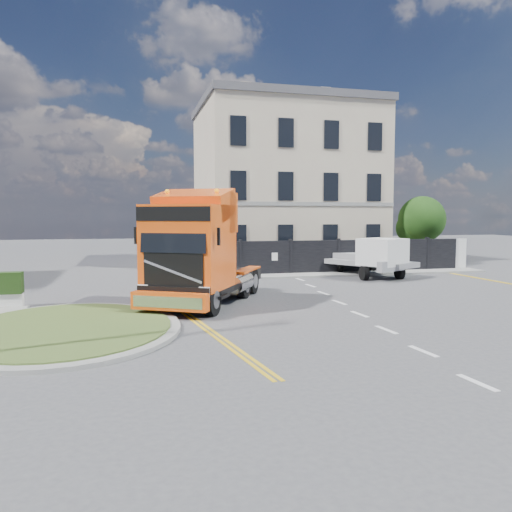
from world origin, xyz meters
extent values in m
plane|color=#424244|center=(0.00, 0.00, 0.00)|extent=(120.00, 120.00, 0.00)
cylinder|color=gray|center=(-7.00, -3.00, 0.06)|extent=(6.80, 6.80, 0.12)
cylinder|color=#3F5221|center=(-7.00, -3.00, 0.14)|extent=(6.20, 6.20, 0.05)
cube|color=black|center=(6.00, 9.00, 1.00)|extent=(18.00, 0.25, 2.00)
cube|color=silver|center=(14.50, 9.00, 1.00)|extent=(2.60, 0.12, 2.00)
cube|color=beige|center=(6.00, 16.50, 5.50)|extent=(12.00, 10.00, 11.00)
cube|color=#49494E|center=(6.00, 16.50, 11.25)|extent=(12.30, 10.30, 0.50)
cube|color=beige|center=(3.00, 16.50, 12.00)|extent=(0.80, 0.80, 1.60)
cube|color=beige|center=(9.00, 16.50, 12.00)|extent=(0.80, 0.80, 1.60)
cylinder|color=#382619|center=(14.50, 12.00, 1.20)|extent=(0.24, 0.24, 2.40)
sphere|color=black|center=(14.50, 12.00, 3.20)|extent=(3.20, 3.20, 3.20)
sphere|color=black|center=(14.00, 12.40, 2.60)|extent=(2.20, 2.20, 2.20)
cube|color=gray|center=(6.00, 8.10, 0.06)|extent=(20.00, 1.60, 0.12)
cube|color=black|center=(-2.06, 1.18, 0.81)|extent=(5.64, 7.21, 0.49)
cube|color=#EC5010|center=(-2.98, -0.46, 2.32)|extent=(3.72, 3.77, 3.02)
cube|color=#EC5010|center=(-2.43, 0.52, 3.56)|extent=(2.82, 2.17, 1.51)
cube|color=black|center=(-3.66, -1.66, 2.75)|extent=(2.10, 1.22, 1.13)
cube|color=#EC5010|center=(-3.83, -1.96, 0.59)|extent=(2.53, 1.65, 0.59)
cylinder|color=black|center=(-4.42, -0.64, 0.56)|extent=(0.85, 1.15, 1.12)
cylinder|color=gray|center=(-4.42, -0.64, 0.56)|extent=(0.64, 0.73, 0.62)
cylinder|color=black|center=(-2.39, -1.78, 0.56)|extent=(0.85, 1.15, 1.12)
cylinder|color=gray|center=(-2.39, -1.78, 0.56)|extent=(0.64, 0.73, 0.62)
cylinder|color=black|center=(-2.54, 2.69, 0.56)|extent=(0.85, 1.15, 1.12)
cylinder|color=gray|center=(-2.54, 2.69, 0.56)|extent=(0.64, 0.73, 0.62)
cylinder|color=black|center=(-0.51, 1.55, 0.56)|extent=(0.85, 1.15, 1.12)
cylinder|color=gray|center=(-0.51, 1.55, 0.56)|extent=(0.64, 0.73, 0.62)
cylinder|color=black|center=(-1.91, 3.82, 0.56)|extent=(0.85, 1.15, 1.12)
cylinder|color=gray|center=(-1.91, 3.82, 0.56)|extent=(0.64, 0.73, 0.62)
cylinder|color=black|center=(0.12, 2.68, 0.56)|extent=(0.85, 1.15, 1.12)
cylinder|color=gray|center=(0.12, 2.68, 0.56)|extent=(0.64, 0.73, 0.62)
cube|color=gray|center=(8.09, 7.32, 0.78)|extent=(4.39, 5.70, 0.28)
cube|color=silver|center=(8.09, 5.65, 1.50)|extent=(2.81, 2.77, 1.45)
cylinder|color=black|center=(7.04, 5.65, 0.39)|extent=(0.28, 0.78, 0.78)
cylinder|color=black|center=(9.15, 5.65, 0.39)|extent=(0.28, 0.78, 0.78)
cylinder|color=black|center=(7.04, 8.99, 0.39)|extent=(0.28, 0.78, 0.78)
cylinder|color=black|center=(9.15, 8.99, 0.39)|extent=(0.28, 0.78, 0.78)
camera|label=1|loc=(-5.08, -18.59, 3.42)|focal=35.00mm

